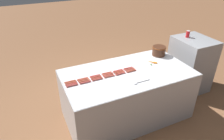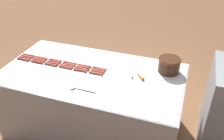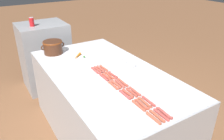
# 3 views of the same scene
# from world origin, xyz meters

# --- Properties ---
(ground_plane) EXTENTS (20.00, 20.00, 0.00)m
(ground_plane) POSITION_xyz_m (0.00, 0.00, 0.00)
(ground_plane) COLOR brown
(griddle_counter) EXTENTS (1.06, 1.97, 0.84)m
(griddle_counter) POSITION_xyz_m (0.00, 0.00, 0.42)
(griddle_counter) COLOR #ADAFB5
(griddle_counter) RESTS_ON ground_plane
(back_cabinet) EXTENTS (0.70, 0.61, 1.04)m
(back_cabinet) POSITION_xyz_m (-0.22, 1.53, 0.52)
(back_cabinet) COLOR #939599
(back_cabinet) RESTS_ON ground_plane
(hot_dog_0) EXTENTS (0.03, 0.17, 0.02)m
(hot_dog_0) POSITION_xyz_m (-0.09, -0.87, 0.85)
(hot_dog_0) COLOR #B5523A
(hot_dog_0) RESTS_ON griddle_counter
(hot_dog_1) EXTENTS (0.03, 0.17, 0.02)m
(hot_dog_1) POSITION_xyz_m (-0.09, -0.69, 0.85)
(hot_dog_1) COLOR #B14E39
(hot_dog_1) RESTS_ON griddle_counter
(hot_dog_2) EXTENTS (0.03, 0.17, 0.02)m
(hot_dog_2) POSITION_xyz_m (-0.09, -0.50, 0.85)
(hot_dog_2) COLOR #B74542
(hot_dog_2) RESTS_ON griddle_counter
(hot_dog_3) EXTENTS (0.03, 0.17, 0.02)m
(hot_dog_3) POSITION_xyz_m (-0.09, -0.31, 0.85)
(hot_dog_3) COLOR #B84F3B
(hot_dog_3) RESTS_ON griddle_counter
(hot_dog_4) EXTENTS (0.02, 0.17, 0.02)m
(hot_dog_4) POSITION_xyz_m (-0.09, -0.13, 0.85)
(hot_dog_4) COLOR #B4443F
(hot_dog_4) RESTS_ON griddle_counter
(hot_dog_5) EXTENTS (0.03, 0.17, 0.02)m
(hot_dog_5) POSITION_xyz_m (-0.09, 0.05, 0.85)
(hot_dog_5) COLOR #AF4841
(hot_dog_5) RESTS_ON griddle_counter
(hot_dog_6) EXTENTS (0.02, 0.17, 0.02)m
(hot_dog_6) POSITION_xyz_m (-0.05, -0.86, 0.85)
(hot_dog_6) COLOR #AF5039
(hot_dog_6) RESTS_ON griddle_counter
(hot_dog_7) EXTENTS (0.03, 0.17, 0.02)m
(hot_dog_7) POSITION_xyz_m (-0.06, -0.68, 0.85)
(hot_dog_7) COLOR #B54F3C
(hot_dog_7) RESTS_ON griddle_counter
(hot_dog_8) EXTENTS (0.03, 0.17, 0.02)m
(hot_dog_8) POSITION_xyz_m (-0.06, -0.49, 0.85)
(hot_dog_8) COLOR #B14B39
(hot_dog_8) RESTS_ON griddle_counter
(hot_dog_9) EXTENTS (0.03, 0.17, 0.02)m
(hot_dog_9) POSITION_xyz_m (-0.05, -0.31, 0.85)
(hot_dog_9) COLOR #B7533F
(hot_dog_9) RESTS_ON griddle_counter
(hot_dog_10) EXTENTS (0.03, 0.17, 0.02)m
(hot_dog_10) POSITION_xyz_m (-0.05, -0.13, 0.85)
(hot_dog_10) COLOR #B44B39
(hot_dog_10) RESTS_ON griddle_counter
(hot_dog_11) EXTENTS (0.03, 0.17, 0.02)m
(hot_dog_11) POSITION_xyz_m (-0.05, 0.05, 0.85)
(hot_dog_11) COLOR #AF4A3E
(hot_dog_11) RESTS_ON griddle_counter
(hot_dog_12) EXTENTS (0.02, 0.17, 0.02)m
(hot_dog_12) POSITION_xyz_m (-0.02, -0.87, 0.85)
(hot_dog_12) COLOR #B84641
(hot_dog_12) RESTS_ON griddle_counter
(hot_dog_13) EXTENTS (0.03, 0.17, 0.02)m
(hot_dog_13) POSITION_xyz_m (-0.02, -0.68, 0.85)
(hot_dog_13) COLOR #AB5139
(hot_dog_13) RESTS_ON griddle_counter
(hot_dog_14) EXTENTS (0.03, 0.17, 0.02)m
(hot_dog_14) POSITION_xyz_m (-0.02, -0.50, 0.85)
(hot_dog_14) COLOR #AC4738
(hot_dog_14) RESTS_ON griddle_counter
(hot_dog_15) EXTENTS (0.02, 0.17, 0.02)m
(hot_dog_15) POSITION_xyz_m (-0.02, -0.31, 0.85)
(hot_dog_15) COLOR #B64D40
(hot_dog_15) RESTS_ON griddle_counter
(hot_dog_16) EXTENTS (0.03, 0.17, 0.02)m
(hot_dog_16) POSITION_xyz_m (-0.02, -0.13, 0.85)
(hot_dog_16) COLOR #BA4D38
(hot_dog_16) RESTS_ON griddle_counter
(hot_dog_17) EXTENTS (0.03, 0.17, 0.02)m
(hot_dog_17) POSITION_xyz_m (-0.02, 0.06, 0.85)
(hot_dog_17) COLOR #B05041
(hot_dog_17) RESTS_ON griddle_counter
(hot_dog_18) EXTENTS (0.03, 0.17, 0.02)m
(hot_dog_18) POSITION_xyz_m (0.02, -0.86, 0.85)
(hot_dog_18) COLOR #AC4841
(hot_dog_18) RESTS_ON griddle_counter
(hot_dog_19) EXTENTS (0.02, 0.17, 0.02)m
(hot_dog_19) POSITION_xyz_m (0.02, -0.68, 0.85)
(hot_dog_19) COLOR #B54640
(hot_dog_19) RESTS_ON griddle_counter
(hot_dog_20) EXTENTS (0.03, 0.17, 0.02)m
(hot_dog_20) POSITION_xyz_m (0.02, -0.50, 0.85)
(hot_dog_20) COLOR #B74C3F
(hot_dog_20) RESTS_ON griddle_counter
(hot_dog_21) EXTENTS (0.03, 0.17, 0.02)m
(hot_dog_21) POSITION_xyz_m (0.02, -0.31, 0.85)
(hot_dog_21) COLOR #B24D3C
(hot_dog_21) RESTS_ON griddle_counter
(hot_dog_22) EXTENTS (0.03, 0.17, 0.02)m
(hot_dog_22) POSITION_xyz_m (0.02, -0.13, 0.85)
(hot_dog_22) COLOR #AC453D
(hot_dog_22) RESTS_ON griddle_counter
(hot_dog_23) EXTENTS (0.03, 0.17, 0.02)m
(hot_dog_23) POSITION_xyz_m (0.02, 0.05, 0.85)
(hot_dog_23) COLOR #B8503B
(hot_dog_23) RESTS_ON griddle_counter
(bean_pot) EXTENTS (0.29, 0.24, 0.16)m
(bean_pot) POSITION_xyz_m (-0.29, 0.78, 0.93)
(bean_pot) COLOR #472616
(bean_pot) RESTS_ON griddle_counter
(serving_spoon) EXTENTS (0.07, 0.27, 0.02)m
(serving_spoon) POSITION_xyz_m (0.33, -0.02, 0.85)
(serving_spoon) COLOR #B7B7BC
(serving_spoon) RESTS_ON griddle_counter
(carrot) EXTENTS (0.15, 0.14, 0.03)m
(carrot) POSITION_xyz_m (-0.09, 0.50, 0.86)
(carrot) COLOR orange
(carrot) RESTS_ON griddle_counter
(soda_can) EXTENTS (0.07, 0.07, 0.13)m
(soda_can) POSITION_xyz_m (-0.36, 1.45, 1.11)
(soda_can) COLOR red
(soda_can) RESTS_ON back_cabinet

